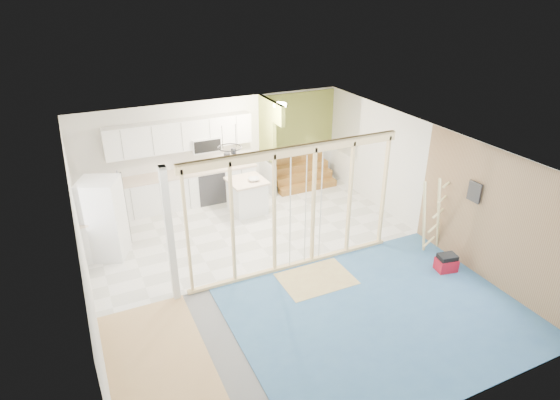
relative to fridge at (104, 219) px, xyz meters
name	(u,v)px	position (x,y,z in m)	size (l,w,h in m)	color
room	(280,213)	(3.02, -2.04, 0.44)	(7.01, 8.01, 2.61)	slate
floor_overlays	(282,267)	(3.10, -1.98, -0.85)	(7.00, 8.00, 0.03)	white
stud_frame	(270,202)	(2.81, -2.04, 0.71)	(4.66, 0.14, 2.60)	beige
base_cabinets	(161,199)	(1.42, 1.32, -0.40)	(4.45, 2.24, 0.93)	white
upper_cabinets	(183,136)	(2.18, 1.78, 0.96)	(3.60, 0.41, 0.85)	white
green_partition	(291,155)	(5.07, 1.62, 0.08)	(2.25, 1.51, 2.60)	olive
pot_rack	(230,150)	(2.72, -0.15, 1.13)	(0.52, 0.52, 0.72)	black
sheathing_panel	(498,221)	(6.50, -4.04, 0.44)	(0.02, 4.00, 2.60)	#9D8055
electrical_panel	(475,192)	(6.45, -3.44, 0.79)	(0.04, 0.30, 0.40)	#333438
ceiling_light	(280,105)	(4.42, 0.96, 1.68)	(0.32, 0.32, 0.08)	#FFEABF
fridge	(104,219)	(0.00, 0.00, 0.00)	(1.00, 0.96, 1.73)	white
island	(247,196)	(3.39, 0.66, -0.43)	(0.93, 0.93, 0.86)	white
bowl	(254,179)	(3.53, 0.55, 0.03)	(0.28, 0.28, 0.07)	silver
soap_bottle_a	(118,176)	(0.52, 1.67, 0.22)	(0.12, 0.12, 0.31)	#9FA3B1
soap_bottle_b	(246,160)	(3.72, 1.55, 0.16)	(0.08, 0.08, 0.18)	silver
toolbox	(446,263)	(6.02, -3.47, -0.69)	(0.44, 0.36, 0.37)	#AC0F1F
ladder	(433,215)	(6.21, -2.74, 0.02)	(0.92, 0.16, 1.72)	#EBDA90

